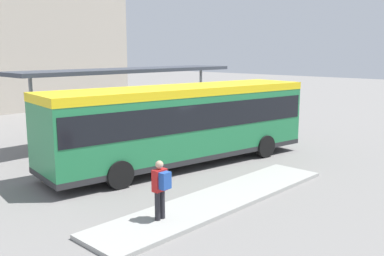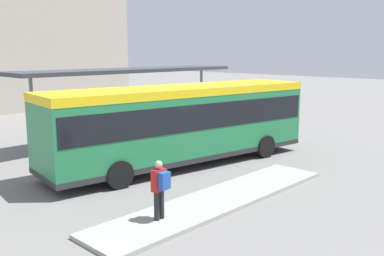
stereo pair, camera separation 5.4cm
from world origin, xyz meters
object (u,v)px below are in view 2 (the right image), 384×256
object	(u,v)px
bicycle_yellow	(240,121)
bicycle_red	(222,119)
potted_planter_far_side	(110,136)
bicycle_white	(229,120)
pedestrian_waiting	(160,186)
city_bus	(182,119)
potted_planter_near_shelter	(156,131)

from	to	relation	value
bicycle_yellow	bicycle_red	distance (m)	1.33
bicycle_yellow	potted_planter_far_side	bearing A→B (deg)	-82.78
bicycle_white	bicycle_red	bearing A→B (deg)	170.10
pedestrian_waiting	bicycle_yellow	bearing A→B (deg)	-63.49
bicycle_red	potted_planter_far_side	bearing A→B (deg)	89.51
bicycle_yellow	bicycle_white	bearing A→B (deg)	-153.46
bicycle_white	potted_planter_far_side	distance (m)	9.12
pedestrian_waiting	bicycle_yellow	xyz separation A→B (m)	(13.17, 7.50, -0.67)
bicycle_white	bicycle_red	world-z (taller)	bicycle_white
city_bus	potted_planter_near_shelter	world-z (taller)	city_bus
pedestrian_waiting	bicycle_red	bearing A→B (deg)	-59.15
bicycle_white	bicycle_yellow	bearing A→B (deg)	20.84
city_bus	potted_planter_far_side	size ratio (longest dim) A/B	8.17
pedestrian_waiting	potted_planter_near_shelter	bearing A→B (deg)	-43.83
bicycle_yellow	potted_planter_near_shelter	bearing A→B (deg)	-80.79
city_bus	pedestrian_waiting	size ratio (longest dim) A/B	7.26
bicycle_yellow	potted_planter_far_side	size ratio (longest dim) A/B	1.17
city_bus	bicycle_yellow	xyz separation A→B (m)	(8.51, 3.65, -1.47)
bicycle_yellow	bicycle_red	world-z (taller)	bicycle_yellow
potted_planter_near_shelter	potted_planter_far_side	distance (m)	2.45
pedestrian_waiting	bicycle_white	world-z (taller)	pedestrian_waiting
bicycle_white	potted_planter_near_shelter	distance (m)	6.72
pedestrian_waiting	bicycle_red	size ratio (longest dim) A/B	1.01
bicycle_white	potted_planter_far_side	size ratio (longest dim) A/B	1.24
bicycle_white	city_bus	bearing A→B (deg)	-60.59
city_bus	pedestrian_waiting	distance (m)	6.09
bicycle_white	potted_planter_far_side	bearing A→B (deg)	-84.34
city_bus	bicycle_red	xyz separation A→B (m)	(8.42, 4.97, -1.48)
bicycle_white	potted_planter_near_shelter	world-z (taller)	potted_planter_near_shelter
pedestrian_waiting	city_bus	bearing A→B (deg)	-53.58
city_bus	potted_planter_far_side	world-z (taller)	city_bus
pedestrian_waiting	potted_planter_near_shelter	distance (m)	9.64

